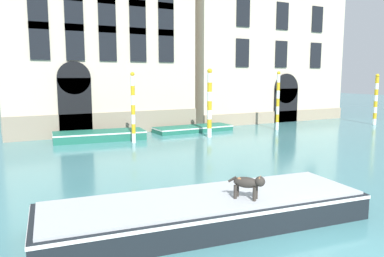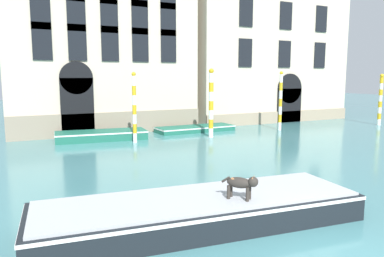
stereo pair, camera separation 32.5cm
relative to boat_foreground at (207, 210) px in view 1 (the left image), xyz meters
The scene contains 10 objects.
palazzo_left 19.10m from the boat_foreground, 84.33° to the left, with size 11.92×6.13×12.89m.
palazzo_right 24.98m from the boat_foreground, 49.89° to the left, with size 13.51×6.13×17.24m.
boat_foreground is the anchor object (origin of this frame).
dog_on_deck 1.23m from the boat_foreground, 37.07° to the right, with size 0.63×0.74×0.60m.
boat_moored_near_palazzo 13.35m from the boat_foreground, 86.94° to the left, with size 5.19×2.37×0.51m.
boat_moored_far 15.52m from the boat_foreground, 63.29° to the left, with size 5.24×1.79×0.35m.
mooring_pole_0 13.27m from the boat_foreground, 59.35° to the left, with size 0.29×0.29×4.03m.
mooring_pole_1 11.94m from the boat_foreground, 79.56° to the left, with size 0.23×0.23×3.81m.
mooring_pole_2 23.22m from the boat_foreground, 27.32° to the left, with size 0.27×0.27×3.76m.
mooring_pole_3 17.13m from the boat_foreground, 43.93° to the left, with size 0.22×0.22×3.91m.
Camera 1 is at (-5.99, -3.91, 3.59)m, focal length 35.00 mm.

